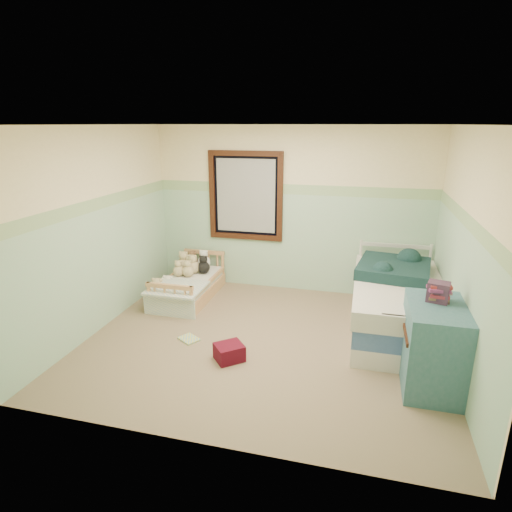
% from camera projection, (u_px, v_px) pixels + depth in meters
% --- Properties ---
extents(floor, '(4.20, 3.60, 0.02)m').
position_uv_depth(floor, '(263.00, 342.00, 5.13)').
color(floor, '#7D6954').
rests_on(floor, ground).
extents(ceiling, '(4.20, 3.60, 0.02)m').
position_uv_depth(ceiling, '(264.00, 124.00, 4.37)').
color(ceiling, silver).
rests_on(ceiling, wall_back).
extents(wall_back, '(4.20, 0.04, 2.50)m').
position_uv_depth(wall_back, '(291.00, 211.00, 6.41)').
color(wall_back, beige).
rests_on(wall_back, floor).
extents(wall_front, '(4.20, 0.04, 2.50)m').
position_uv_depth(wall_front, '(206.00, 305.00, 3.09)').
color(wall_front, beige).
rests_on(wall_front, floor).
extents(wall_left, '(0.04, 3.60, 2.50)m').
position_uv_depth(wall_left, '(98.00, 230.00, 5.25)').
color(wall_left, beige).
rests_on(wall_left, floor).
extents(wall_right, '(0.04, 3.60, 2.50)m').
position_uv_depth(wall_right, '(467.00, 255.00, 4.25)').
color(wall_right, beige).
rests_on(wall_right, floor).
extents(wainscot_mint, '(4.20, 0.01, 1.50)m').
position_uv_depth(wainscot_mint, '(290.00, 243.00, 6.55)').
color(wainscot_mint, '#98CBA4').
rests_on(wainscot_mint, floor).
extents(border_strip, '(4.20, 0.01, 0.15)m').
position_uv_depth(border_strip, '(291.00, 189.00, 6.30)').
color(border_strip, '#48864B').
rests_on(border_strip, wall_back).
extents(window_frame, '(1.16, 0.06, 1.36)m').
position_uv_depth(window_frame, '(245.00, 196.00, 6.48)').
color(window_frame, black).
rests_on(window_frame, wall_back).
extents(window_blinds, '(0.92, 0.01, 1.12)m').
position_uv_depth(window_blinds, '(246.00, 196.00, 6.49)').
color(window_blinds, '#B8B8B5').
rests_on(window_blinds, window_frame).
extents(toddler_bed_frame, '(0.68, 1.37, 0.18)m').
position_uv_depth(toddler_bed_frame, '(190.00, 292.00, 6.40)').
color(toddler_bed_frame, '#A8764B').
rests_on(toddler_bed_frame, floor).
extents(toddler_mattress, '(0.63, 1.31, 0.12)m').
position_uv_depth(toddler_mattress, '(189.00, 282.00, 6.35)').
color(toddler_mattress, silver).
rests_on(toddler_mattress, toddler_bed_frame).
extents(patchwork_quilt, '(0.74, 0.68, 0.03)m').
position_uv_depth(patchwork_quilt, '(177.00, 288.00, 5.94)').
color(patchwork_quilt, '#85A8C5').
rests_on(patchwork_quilt, toddler_mattress).
extents(plush_bed_brown, '(0.19, 0.19, 0.19)m').
position_uv_depth(plush_bed_brown, '(192.00, 262.00, 6.80)').
color(plush_bed_brown, brown).
rests_on(plush_bed_brown, toddler_mattress).
extents(plush_bed_white, '(0.21, 0.21, 0.21)m').
position_uv_depth(plush_bed_white, '(204.00, 262.00, 6.75)').
color(plush_bed_white, white).
rests_on(plush_bed_white, toddler_mattress).
extents(plush_bed_tan, '(0.19, 0.19, 0.19)m').
position_uv_depth(plush_bed_tan, '(190.00, 266.00, 6.59)').
color(plush_bed_tan, '#C8B482').
rests_on(plush_bed_tan, toddler_mattress).
extents(plush_bed_dark, '(0.19, 0.19, 0.19)m').
position_uv_depth(plush_bed_dark, '(204.00, 267.00, 6.53)').
color(plush_bed_dark, black).
rests_on(plush_bed_dark, toddler_mattress).
extents(plush_floor_cream, '(0.24, 0.24, 0.24)m').
position_uv_depth(plush_floor_cream, '(169.00, 290.00, 6.35)').
color(plush_floor_cream, silver).
rests_on(plush_floor_cream, floor).
extents(plush_floor_tan, '(0.25, 0.25, 0.25)m').
position_uv_depth(plush_floor_tan, '(158.00, 294.00, 6.20)').
color(plush_floor_tan, '#C8B482').
rests_on(plush_floor_tan, floor).
extents(twin_bed_frame, '(1.02, 2.03, 0.22)m').
position_uv_depth(twin_bed_frame, '(394.00, 323.00, 5.35)').
color(twin_bed_frame, silver).
rests_on(twin_bed_frame, floor).
extents(twin_boxspring, '(1.02, 2.03, 0.22)m').
position_uv_depth(twin_boxspring, '(396.00, 307.00, 5.28)').
color(twin_boxspring, '#304985').
rests_on(twin_boxspring, twin_bed_frame).
extents(twin_mattress, '(1.06, 2.07, 0.22)m').
position_uv_depth(twin_mattress, '(398.00, 290.00, 5.22)').
color(twin_mattress, silver).
rests_on(twin_mattress, twin_boxspring).
extents(teal_blanket, '(0.99, 1.03, 0.14)m').
position_uv_depth(teal_blanket, '(394.00, 268.00, 5.45)').
color(teal_blanket, black).
rests_on(teal_blanket, twin_mattress).
extents(dresser, '(0.54, 0.86, 0.86)m').
position_uv_depth(dresser, '(433.00, 346.00, 4.15)').
color(dresser, '#2C5E68').
rests_on(dresser, floor).
extents(book_stack, '(0.23, 0.20, 0.20)m').
position_uv_depth(book_stack, '(438.00, 292.00, 4.09)').
color(book_stack, brown).
rests_on(book_stack, dresser).
extents(red_pillow, '(0.39, 0.39, 0.18)m').
position_uv_depth(red_pillow, '(229.00, 352.00, 4.69)').
color(red_pillow, maroon).
rests_on(red_pillow, floor).
extents(floor_book, '(0.30, 0.28, 0.02)m').
position_uv_depth(floor_book, '(189.00, 339.00, 5.15)').
color(floor_book, yellow).
rests_on(floor_book, floor).
extents(extra_plush_0, '(0.20, 0.20, 0.20)m').
position_uv_depth(extra_plush_0, '(193.00, 267.00, 6.53)').
color(extra_plush_0, '#C8B482').
rests_on(extra_plush_0, toddler_mattress).
extents(extra_plush_1, '(0.16, 0.16, 0.16)m').
position_uv_depth(extra_plush_1, '(192.00, 267.00, 6.63)').
color(extra_plush_1, white).
rests_on(extra_plush_1, toddler_mattress).
extents(extra_plush_2, '(0.22, 0.22, 0.22)m').
position_uv_depth(extra_plush_2, '(184.00, 265.00, 6.62)').
color(extra_plush_2, '#C8B482').
rests_on(extra_plush_2, toddler_mattress).
extents(extra_plush_3, '(0.18, 0.18, 0.18)m').
position_uv_depth(extra_plush_3, '(188.00, 271.00, 6.39)').
color(extra_plush_3, '#C8B482').
rests_on(extra_plush_3, toddler_mattress).
extents(extra_plush_4, '(0.17, 0.17, 0.17)m').
position_uv_depth(extra_plush_4, '(190.00, 266.00, 6.62)').
color(extra_plush_4, black).
rests_on(extra_plush_4, toddler_mattress).
extents(extra_plush_5, '(0.17, 0.17, 0.17)m').
position_uv_depth(extra_plush_5, '(179.00, 271.00, 6.42)').
color(extra_plush_5, '#C8B482').
rests_on(extra_plush_5, toddler_mattress).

